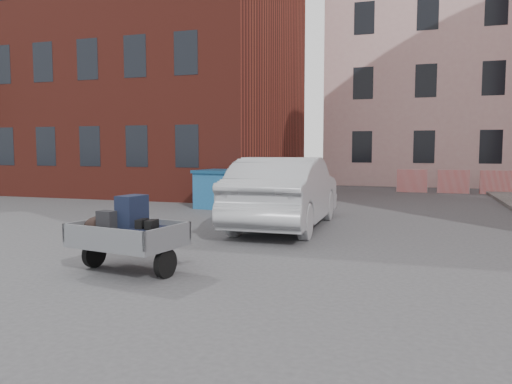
% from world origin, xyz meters
% --- Properties ---
extents(ground, '(120.00, 120.00, 0.00)m').
position_xyz_m(ground, '(0.00, 0.00, 0.00)').
color(ground, '#38383A').
rests_on(ground, ground).
extents(building_brick, '(12.00, 10.00, 14.00)m').
position_xyz_m(building_brick, '(-9.00, 13.00, 7.00)').
color(building_brick, '#591E16').
rests_on(building_brick, ground).
extents(building_pink, '(16.00, 8.00, 14.00)m').
position_xyz_m(building_pink, '(6.00, 22.00, 7.00)').
color(building_pink, '#C79A99').
rests_on(building_pink, ground).
extents(far_building, '(6.00, 6.00, 8.00)m').
position_xyz_m(far_building, '(-20.00, 22.00, 4.00)').
color(far_building, maroon).
rests_on(far_building, ground).
extents(barriers, '(4.70, 0.18, 1.00)m').
position_xyz_m(barriers, '(4.20, 15.00, 0.50)').
color(barriers, red).
rests_on(barriers, ground).
extents(trailer, '(1.77, 1.92, 1.20)m').
position_xyz_m(trailer, '(-1.56, -1.29, 0.61)').
color(trailer, black).
rests_on(trailer, ground).
extents(dumpster, '(3.09, 1.85, 1.23)m').
position_xyz_m(dumpster, '(-2.58, 6.99, 0.62)').
color(dumpster, '#1D598C').
rests_on(dumpster, ground).
extents(silver_car, '(1.93, 5.23, 1.71)m').
position_xyz_m(silver_car, '(-0.34, 3.79, 0.85)').
color(silver_car, '#999BA0').
rests_on(silver_car, ground).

